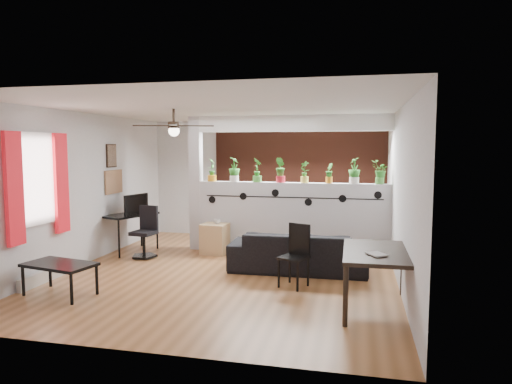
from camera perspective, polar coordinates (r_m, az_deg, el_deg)
name	(u,v)px	position (r m, az deg, el deg)	size (l,w,h in m)	color
room_shell	(229,192)	(7.27, -3.34, 0.01)	(6.30, 7.10, 2.90)	brown
partition_wall	(292,218)	(8.64, 4.55, -3.29)	(3.60, 0.18, 1.35)	#BCBCC1
ceiling_header	(293,123)	(8.55, 4.64, 8.55)	(3.60, 0.18, 0.30)	white
pier_column	(196,183)	(9.03, -7.51, 1.06)	(0.22, 0.20, 2.60)	#BCBCC1
brick_panel	(302,180)	(10.02, 5.76, 1.52)	(3.90, 0.05, 2.60)	#AD4B32
vine_decal	(292,197)	(8.49, 4.48, -0.68)	(3.31, 0.01, 0.30)	black
window_assembly	(38,182)	(7.35, -25.64, 1.17)	(0.09, 1.30, 1.55)	white
baseboard_heater	(43,277)	(7.57, -25.09, -9.60)	(0.08, 1.00, 0.18)	beige
corkboard	(114,182)	(9.15, -17.36, 1.23)	(0.03, 0.60, 0.45)	#8D6344
framed_art	(111,156)	(9.09, -17.62, 4.35)	(0.03, 0.34, 0.44)	#8C7259
ceiling_fan	(174,127)	(7.22, -10.23, 7.95)	(1.19, 1.19, 0.43)	black
potted_plant_0	(212,169)	(8.91, -5.53, 2.94)	(0.22, 0.27, 0.47)	orange
potted_plant_1	(234,169)	(8.78, -2.73, 2.91)	(0.27, 0.30, 0.47)	white
potted_plant_2	(257,169)	(8.67, 0.15, 2.87)	(0.30, 0.31, 0.46)	#439135
potted_plant_3	(281,169)	(8.58, 3.10, 2.86)	(0.29, 0.31, 0.47)	red
potted_plant_4	(305,171)	(8.52, 6.10, 2.61)	(0.27, 0.26, 0.41)	#DECA4E
potted_plant_5	(329,173)	(8.48, 9.13, 2.41)	(0.15, 0.18, 0.37)	orange
potted_plant_6	(354,170)	(8.46, 12.19, 2.72)	(0.20, 0.25, 0.48)	white
potted_plant_7	(380,172)	(8.47, 15.24, 2.49)	(0.28, 0.26, 0.43)	green
sofa	(298,252)	(7.52, 5.32, -7.48)	(2.11, 0.83, 0.62)	black
cube_shelf	(215,239)	(8.70, -5.17, -5.84)	(0.47, 0.42, 0.57)	tan
cup	(217,222)	(8.62, -4.87, -3.70)	(0.12, 0.12, 0.09)	gray
computer_desk	(130,217)	(9.07, -15.44, -3.09)	(0.87, 1.15, 0.74)	black
monitor	(134,208)	(9.18, -15.02, -1.90)	(0.06, 0.36, 0.20)	black
office_chair	(146,235)	(8.59, -13.64, -5.29)	(0.48, 0.48, 0.93)	black
dining_table	(378,257)	(5.86, 14.95, -7.85)	(0.84, 1.37, 0.74)	black
book	(370,255)	(5.54, 14.06, -7.63)	(0.18, 0.24, 0.02)	gray
folding_chair	(297,250)	(6.67, 5.10, -7.18)	(0.48, 0.48, 0.90)	black
coffee_table	(60,267)	(6.80, -23.35, -8.55)	(1.04, 0.70, 0.44)	black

